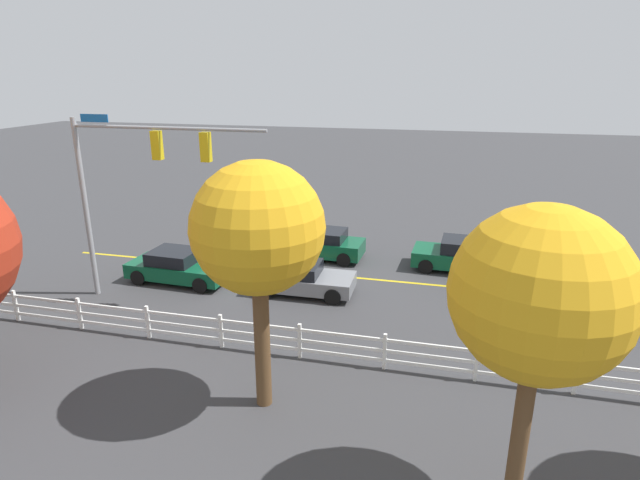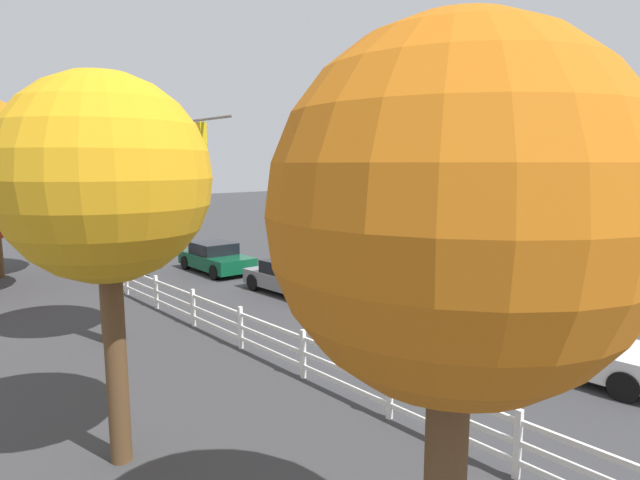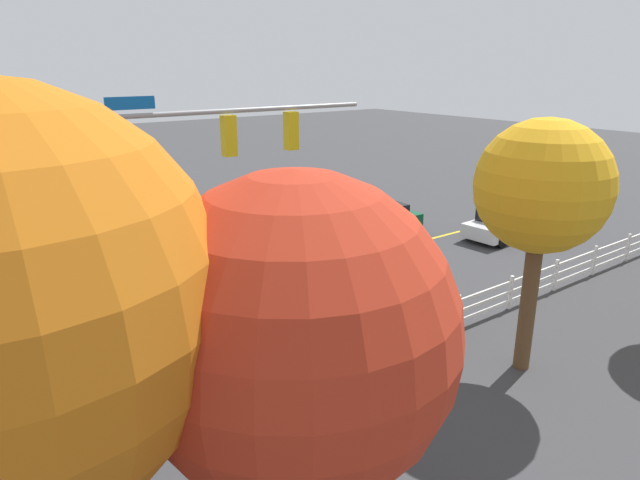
{
  "view_description": "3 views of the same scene",
  "coord_description": "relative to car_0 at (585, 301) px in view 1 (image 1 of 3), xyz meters",
  "views": [
    {
      "loc": [
        -6.99,
        20.33,
        8.42
      ],
      "look_at": [
        -2.08,
        0.52,
        1.76
      ],
      "focal_mm": 29.07,
      "sensor_mm": 36.0,
      "label": 1
    },
    {
      "loc": [
        -16.94,
        14.12,
        4.9
      ],
      "look_at": [
        -1.14,
        -0.02,
        1.78
      ],
      "focal_mm": 29.09,
      "sensor_mm": 36.0,
      "label": 2
    },
    {
      "loc": [
        9.38,
        16.58,
        7.66
      ],
      "look_at": [
        -2.55,
        0.52,
        1.34
      ],
      "focal_mm": 31.36,
      "sensor_mm": 36.0,
      "label": 3
    }
  ],
  "objects": [
    {
      "name": "car_1",
      "position": [
        4.19,
        -3.86,
        0.02
      ],
      "size": [
        4.19,
        2.11,
        1.42
      ],
      "rotation": [
        0.0,
        0.0,
        6.23
      ],
      "color": "#0C4C2D",
      "rests_on": "ground_plane"
    },
    {
      "name": "tree_2",
      "position": [
        3.32,
        9.42,
        3.97
      ],
      "size": [
        3.25,
        3.25,
        6.3
      ],
      "color": "brown",
      "rests_on": "ground_plane"
    },
    {
      "name": "white_rail_fence",
      "position": [
        9.07,
        5.0,
        -0.07
      ],
      "size": [
        26.1,
        0.1,
        1.15
      ],
      "color": "white",
      "rests_on": "ground_plane"
    },
    {
      "name": "lane_center_stripe",
      "position": [
        8.07,
        -1.82,
        -0.67
      ],
      "size": [
        28.0,
        0.16,
        0.01
      ],
      "primitive_type": "cube",
      "color": "gold",
      "rests_on": "ground_plane"
    },
    {
      "name": "car_4",
      "position": [
        15.72,
        0.3,
        -0.03
      ],
      "size": [
        4.28,
        2.06,
        1.34
      ],
      "rotation": [
        0.0,
        0.0,
        3.1
      ],
      "color": "#0C4C2D",
      "rests_on": "ground_plane"
    },
    {
      "name": "car_3",
      "position": [
        10.32,
        0.22,
        -0.07
      ],
      "size": [
        3.98,
        1.88,
        1.25
      ],
      "rotation": [
        0.0,
        0.0,
        3.15
      ],
      "color": "slate",
      "rests_on": "ground_plane"
    },
    {
      "name": "car_2",
      "position": [
        10.63,
        -3.93,
        0.01
      ],
      "size": [
        4.17,
        2.01,
        1.39
      ],
      "rotation": [
        0.0,
        0.0,
        6.23
      ],
      "color": "#0C4C2D",
      "rests_on": "ground_plane"
    },
    {
      "name": "signal_assembly",
      "position": [
        16.11,
        2.26,
        4.25
      ],
      "size": [
        7.43,
        0.37,
        6.99
      ],
      "color": "gray",
      "rests_on": "ground_plane"
    },
    {
      "name": "tree_4",
      "position": [
        9.36,
        7.42,
        4.15
      ],
      "size": [
        3.26,
        3.26,
        6.5
      ],
      "color": "brown",
      "rests_on": "ground_plane"
    },
    {
      "name": "ground_plane",
      "position": [
        12.07,
        -1.82,
        -0.67
      ],
      "size": [
        120.0,
        120.0,
        0.0
      ],
      "primitive_type": "plane",
      "color": "#38383A"
    },
    {
      "name": "car_0",
      "position": [
        0.0,
        0.0,
        0.0
      ],
      "size": [
        4.16,
        2.05,
        1.41
      ],
      "rotation": [
        0.0,
        0.0,
        3.19
      ],
      "color": "silver",
      "rests_on": "ground_plane"
    }
  ]
}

